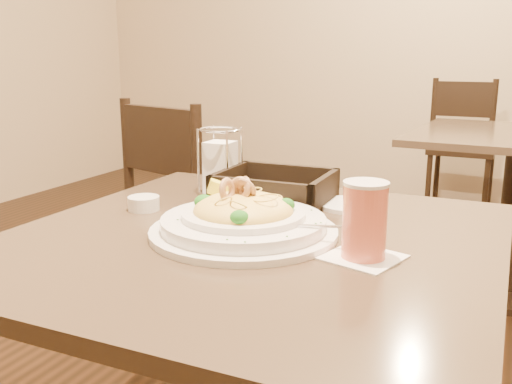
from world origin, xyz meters
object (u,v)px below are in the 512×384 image
at_px(main_table, 252,347).
at_px(drink_glass, 365,221).
at_px(dining_chair_far, 462,144).
at_px(side_plate, 350,205).
at_px(butter_ramekin, 144,203).
at_px(napkin_caddy, 220,165).
at_px(bread_basket, 275,191).
at_px(pasta_bowl, 243,219).
at_px(dining_chair_near, 191,220).

relative_size(main_table, drink_glass, 6.21).
xyz_separation_m(dining_chair_far, side_plate, (-0.01, -2.79, 0.25)).
bearing_deg(side_plate, butter_ramekin, -152.24).
relative_size(dining_chair_far, napkin_caddy, 5.75).
bearing_deg(dining_chair_far, main_table, 89.01).
bearing_deg(dining_chair_far, drink_glass, 93.17).
height_order(drink_glass, side_plate, drink_glass).
bearing_deg(bread_basket, main_table, -76.94).
height_order(bread_basket, side_plate, bread_basket).
distance_m(pasta_bowl, side_plate, 0.31).
height_order(dining_chair_far, drink_glass, dining_chair_far).
height_order(bread_basket, butter_ramekin, bread_basket).
relative_size(dining_chair_near, dining_chair_far, 1.00).
bearing_deg(napkin_caddy, dining_chair_near, 128.35).
height_order(dining_chair_near, bread_basket, dining_chair_near).
bearing_deg(main_table, dining_chair_far, 87.75).
distance_m(drink_glass, bread_basket, 0.41).
relative_size(main_table, dining_chair_far, 0.97).
xyz_separation_m(main_table, butter_ramekin, (-0.29, 0.06, 0.25)).
bearing_deg(pasta_bowl, dining_chair_near, 127.21).
xyz_separation_m(pasta_bowl, side_plate, (0.13, 0.28, -0.03)).
bearing_deg(main_table, dining_chair_near, 128.11).
bearing_deg(napkin_caddy, main_table, -52.32).
distance_m(pasta_bowl, napkin_caddy, 0.35).
bearing_deg(dining_chair_near, dining_chair_far, -90.63).
height_order(main_table, drink_glass, drink_glass).
height_order(dining_chair_far, butter_ramekin, dining_chair_far).
bearing_deg(bread_basket, butter_ramekin, -140.85).
bearing_deg(side_plate, pasta_bowl, -114.48).
xyz_separation_m(main_table, dining_chair_near, (-0.60, 0.76, -0.01)).
bearing_deg(bread_basket, pasta_bowl, -80.36).
bearing_deg(dining_chair_near, butter_ramekin, 130.32).
bearing_deg(bread_basket, dining_chair_near, 136.72).
relative_size(bread_basket, side_plate, 1.76).
height_order(dining_chair_near, butter_ramekin, dining_chair_near).
distance_m(pasta_bowl, bread_basket, 0.26).
relative_size(bread_basket, napkin_caddy, 1.58).
bearing_deg(main_table, drink_glass, -9.12).
distance_m(bread_basket, side_plate, 0.18).
xyz_separation_m(main_table, bread_basket, (-0.06, 0.25, 0.26)).
distance_m(dining_chair_near, dining_chair_far, 2.41).
height_order(dining_chair_far, pasta_bowl, dining_chair_far).
height_order(side_plate, butter_ramekin, butter_ramekin).
relative_size(pasta_bowl, drink_glass, 2.73).
height_order(dining_chair_far, side_plate, dining_chair_far).
distance_m(drink_glass, butter_ramekin, 0.53).
bearing_deg(butter_ramekin, bread_basket, 39.15).
relative_size(dining_chair_far, bread_basket, 3.65).
distance_m(side_plate, butter_ramekin, 0.46).
bearing_deg(side_plate, main_table, -112.35).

